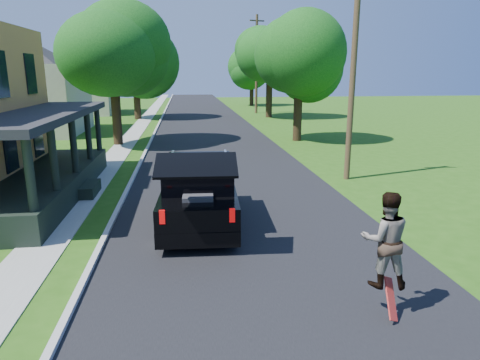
{
  "coord_description": "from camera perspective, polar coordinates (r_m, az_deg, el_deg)",
  "views": [
    {
      "loc": [
        -1.75,
        -9.99,
        4.47
      ],
      "look_at": [
        -0.09,
        3.0,
        1.16
      ],
      "focal_mm": 32.0,
      "sensor_mm": 36.0,
      "label": 1
    }
  ],
  "objects": [
    {
      "name": "tree_right_far",
      "position": [
        59.87,
        1.55,
        14.81
      ],
      "size": [
        6.74,
        6.92,
        8.01
      ],
      "rotation": [
        0.0,
        0.0,
        -0.42
      ],
      "color": "black",
      "rests_on": "ground"
    },
    {
      "name": "tree_left_far",
      "position": [
        43.48,
        -13.98,
        16.05
      ],
      "size": [
        8.29,
        8.03,
        9.72
      ],
      "rotation": [
        0.0,
        0.0,
        0.35
      ],
      "color": "black",
      "rests_on": "ground"
    },
    {
      "name": "black_suv",
      "position": [
        12.84,
        -5.47,
        -1.67
      ],
      "size": [
        2.37,
        5.58,
        2.56
      ],
      "rotation": [
        0.0,
        0.0,
        -0.05
      ],
      "color": "black",
      "rests_on": "ground"
    },
    {
      "name": "skateboard",
      "position": [
        8.69,
        19.45,
        -14.82
      ],
      "size": [
        0.28,
        0.61,
        0.7
      ],
      "rotation": [
        0.0,
        0.0,
        0.38
      ],
      "color": "#9E140D",
      "rests_on": "ground"
    },
    {
      "name": "tree_right_mid",
      "position": [
        44.18,
        3.92,
        16.93
      ],
      "size": [
        7.8,
        7.52,
        9.99
      ],
      "rotation": [
        0.0,
        0.0,
        0.3
      ],
      "color": "black",
      "rests_on": "ground"
    },
    {
      "name": "utility_pole_near",
      "position": [
        18.48,
        14.84,
        13.74
      ],
      "size": [
        1.51,
        0.28,
        8.68
      ],
      "rotation": [
        0.0,
        0.0,
        -0.11
      ],
      "color": "#453320",
      "rests_on": "ground"
    },
    {
      "name": "street",
      "position": [
        30.37,
        -3.95,
        5.68
      ],
      "size": [
        8.0,
        120.0,
        0.02
      ],
      "primitive_type": "cube",
      "color": "black",
      "rests_on": "ground"
    },
    {
      "name": "skateboarder",
      "position": [
        8.42,
        18.81,
        -7.52
      ],
      "size": [
        1.01,
        0.85,
        1.84
      ],
      "rotation": [
        0.0,
        0.0,
        2.96
      ],
      "color": "black",
      "rests_on": "ground"
    },
    {
      "name": "neighbor_house_mid",
      "position": [
        35.96,
        -27.04,
        12.23
      ],
      "size": [
        12.78,
        12.78,
        8.3
      ],
      "color": "#B8B5A3",
      "rests_on": "ground"
    },
    {
      "name": "utility_pole_far",
      "position": [
        48.63,
        2.22,
        15.26
      ],
      "size": [
        1.69,
        0.66,
        10.49
      ],
      "rotation": [
        0.0,
        0.0,
        0.31
      ],
      "color": "#453320",
      "rests_on": "ground"
    },
    {
      "name": "curb",
      "position": [
        30.41,
        -11.62,
        5.43
      ],
      "size": [
        0.15,
        120.0,
        0.12
      ],
      "primitive_type": "cube",
      "color": "#ACACA7",
      "rests_on": "ground"
    },
    {
      "name": "neighbor_house_far",
      "position": [
        51.35,
        -21.1,
        12.94
      ],
      "size": [
        12.78,
        12.78,
        8.3
      ],
      "color": "#B8B5A3",
      "rests_on": "ground"
    },
    {
      "name": "ground",
      "position": [
        11.08,
        2.45,
        -9.61
      ],
      "size": [
        140.0,
        140.0,
        0.0
      ],
      "primitive_type": "plane",
      "color": "#255210",
      "rests_on": "ground"
    },
    {
      "name": "tree_left_mid",
      "position": [
        28.08,
        -16.83,
        16.57
      ],
      "size": [
        7.47,
        7.22,
        8.98
      ],
      "rotation": [
        0.0,
        0.0,
        0.43
      ],
      "color": "black",
      "rests_on": "ground"
    },
    {
      "name": "sidewalk",
      "position": [
        30.57,
        -14.53,
        5.31
      ],
      "size": [
        1.3,
        120.0,
        0.03
      ],
      "primitive_type": "cube",
      "color": "gray",
      "rests_on": "ground"
    },
    {
      "name": "tree_right_near",
      "position": [
        28.92,
        7.85,
        16.19
      ],
      "size": [
        6.05,
        5.81,
        8.53
      ],
      "rotation": [
        0.0,
        0.0,
        0.1
      ],
      "color": "black",
      "rests_on": "ground"
    }
  ]
}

